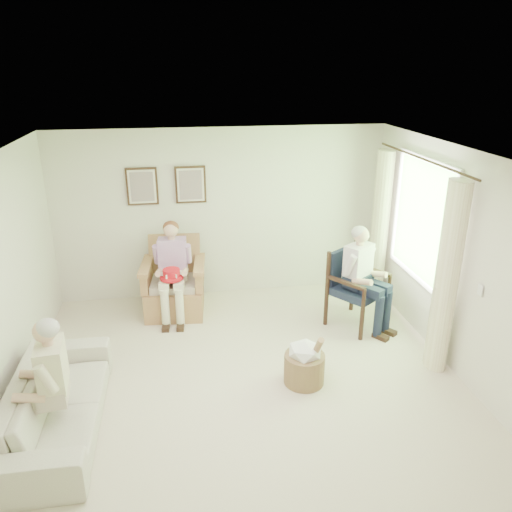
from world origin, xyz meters
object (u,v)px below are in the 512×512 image
at_px(person_sofa, 47,377).
at_px(hatbox, 305,362).
at_px(person_dark, 362,271).
at_px(red_hat, 171,275).
at_px(wicker_armchair, 175,289).
at_px(wood_armchair, 356,283).
at_px(person_wicker, 173,264).
at_px(sofa, 58,402).

bearing_deg(person_sofa, hatbox, 95.49).
xyz_separation_m(person_dark, red_hat, (-2.54, 0.55, -0.11)).
bearing_deg(wicker_armchair, wood_armchair, -10.89).
bearing_deg(person_dark, person_wicker, 127.38).
bearing_deg(hatbox, sofa, -172.45).
height_order(red_hat, hatbox, red_hat).
height_order(person_sofa, hatbox, person_sofa).
bearing_deg(person_dark, wicker_armchair, 124.41).
relative_size(sofa, red_hat, 6.51).
relative_size(sofa, person_sofa, 1.64).
distance_m(wicker_armchair, hatbox, 2.51).
bearing_deg(person_wicker, hatbox, -47.60).
distance_m(sofa, person_sofa, 0.45).
distance_m(person_sofa, red_hat, 2.50).
xyz_separation_m(person_sofa, red_hat, (1.15, 2.22, 0.01)).
xyz_separation_m(wood_armchair, person_sofa, (-3.69, -1.85, 0.14)).
relative_size(person_wicker, hatbox, 2.01).
bearing_deg(person_wicker, person_dark, -11.54).
relative_size(wood_armchair, red_hat, 3.34).
relative_size(wicker_armchair, person_wicker, 0.80).
relative_size(wicker_armchair, person_sofa, 0.87).
relative_size(person_wicker, person_sofa, 1.09).
xyz_separation_m(wicker_armchair, sofa, (-1.18, -2.39, -0.05)).
height_order(person_dark, hatbox, person_dark).
distance_m(sofa, person_wicker, 2.59).
xyz_separation_m(wood_armchair, person_wicker, (-2.51, 0.58, 0.23)).
bearing_deg(person_wicker, red_hat, -91.42).
relative_size(person_sofa, hatbox, 1.85).
relative_size(wicker_armchair, wood_armchair, 1.03).
xyz_separation_m(wicker_armchair, wood_armchair, (2.51, -0.72, 0.23)).
xyz_separation_m(wicker_armchair, person_sofa, (-1.18, -2.57, 0.37)).
height_order(wicker_armchair, person_wicker, person_wicker).
height_order(person_wicker, person_sofa, person_wicker).
xyz_separation_m(person_wicker, person_dark, (2.51, -0.75, 0.03)).
distance_m(wicker_armchair, sofa, 2.67).
xyz_separation_m(person_wicker, hatbox, (1.45, -1.90, -0.54)).
height_order(sofa, hatbox, hatbox).
bearing_deg(person_sofa, wood_armchair, 110.84).
distance_m(person_wicker, hatbox, 2.45).
xyz_separation_m(sofa, person_dark, (3.69, 1.50, 0.54)).
relative_size(person_dark, red_hat, 4.44).
height_order(wood_armchair, person_wicker, person_wicker).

